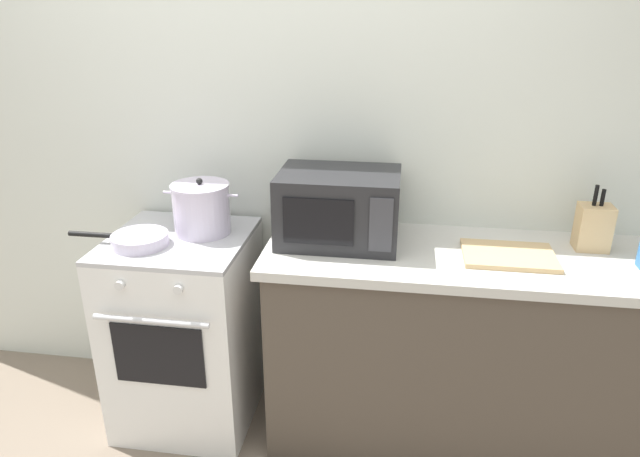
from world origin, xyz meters
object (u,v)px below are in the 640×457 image
object	(u,v)px
microwave	(339,207)
frying_pan	(138,240)
stock_pot	(202,208)
stove	(187,329)
cutting_board	(509,255)
knife_block	(593,227)

from	to	relation	value
microwave	frying_pan	bearing A→B (deg)	-167.65
frying_pan	microwave	world-z (taller)	microwave
stock_pot	microwave	distance (m)	0.61
stove	cutting_board	xyz separation A→B (m)	(1.39, 0.00, 0.47)
stove	stock_pot	bearing A→B (deg)	41.09
stock_pot	frying_pan	size ratio (longest dim) A/B	0.77
stove	knife_block	bearing A→B (deg)	4.66
cutting_board	knife_block	distance (m)	0.38
stock_pot	microwave	world-z (taller)	microwave
cutting_board	stove	bearing A→B (deg)	-179.95
knife_block	stock_pot	bearing A→B (deg)	-177.84
stove	knife_block	distance (m)	1.83
stove	microwave	distance (m)	0.93
stock_pot	cutting_board	xyz separation A→B (m)	(1.30, -0.08, -0.10)
cutting_board	knife_block	bearing A→B (deg)	22.10
stove	knife_block	world-z (taller)	knife_block
stock_pot	microwave	size ratio (longest dim) A/B	0.67
stove	frying_pan	size ratio (longest dim) A/B	2.12
frying_pan	knife_block	bearing A→B (deg)	7.41
cutting_board	stock_pot	bearing A→B (deg)	176.56
frying_pan	stock_pot	bearing A→B (deg)	39.44
cutting_board	frying_pan	bearing A→B (deg)	-176.15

